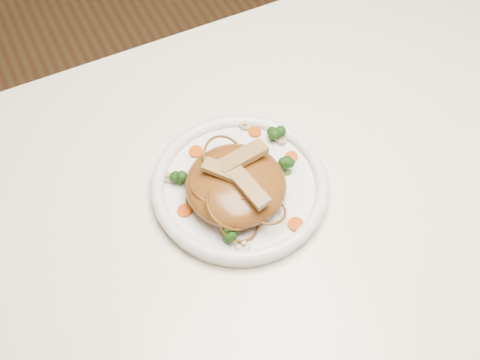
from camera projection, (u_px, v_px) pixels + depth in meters
name	position (u px, v px, depth m)	size (l,w,h in m)	color
ground	(284.00, 360.00, 1.54)	(4.00, 4.00, 0.00)	#58331E
table	(307.00, 224.00, 1.00)	(1.20, 0.80, 0.75)	white
plate	(240.00, 189.00, 0.91)	(0.26, 0.26, 0.02)	white
noodle_mound	(236.00, 185.00, 0.88)	(0.14, 0.14, 0.05)	brown
chicken_a	(242.00, 157.00, 0.87)	(0.07, 0.02, 0.01)	#A0804C
chicken_b	(225.00, 171.00, 0.85)	(0.06, 0.02, 0.01)	#A0804C
chicken_c	(249.00, 188.00, 0.84)	(0.07, 0.02, 0.01)	#A0804C
broccoli_0	(275.00, 132.00, 0.95)	(0.02, 0.02, 0.03)	#193C0C
broccoli_1	(179.00, 176.00, 0.90)	(0.03, 0.03, 0.03)	#193C0C
broccoli_2	(228.00, 233.00, 0.84)	(0.03, 0.03, 0.03)	#193C0C
broccoli_3	(287.00, 166.00, 0.91)	(0.03, 0.03, 0.03)	#193C0C
carrot_0	(255.00, 132.00, 0.96)	(0.02, 0.02, 0.01)	#B53906
carrot_1	(185.00, 211.00, 0.88)	(0.02, 0.02, 0.01)	#B53906
carrot_2	(291.00, 157.00, 0.93)	(0.02, 0.02, 0.01)	#B53906
carrot_3	(196.00, 152.00, 0.94)	(0.02, 0.02, 0.01)	#B53906
carrot_4	(296.00, 224.00, 0.87)	(0.02, 0.02, 0.01)	#B53906
mushroom_0	(244.00, 245.00, 0.85)	(0.02, 0.02, 0.01)	#C4B493
mushroom_1	(281.00, 139.00, 0.95)	(0.02, 0.02, 0.01)	#C4B493
mushroom_2	(168.00, 178.00, 0.91)	(0.02, 0.02, 0.01)	#C4B493
mushroom_3	(245.00, 126.00, 0.97)	(0.02, 0.02, 0.01)	#C4B493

